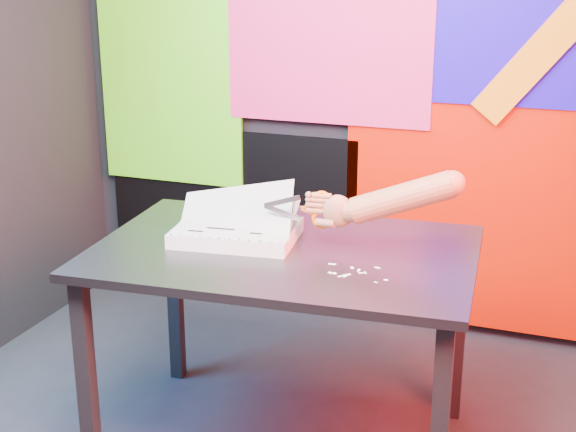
% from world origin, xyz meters
% --- Properties ---
extents(room, '(3.01, 3.01, 2.71)m').
position_xyz_m(room, '(0.00, 0.00, 1.35)').
color(room, '#28282C').
rests_on(room, ground).
extents(backdrop, '(2.88, 0.05, 2.08)m').
position_xyz_m(backdrop, '(0.06, 1.46, 0.96)').
color(backdrop, red).
rests_on(backdrop, ground).
extents(work_table, '(1.31, 0.93, 0.75)m').
position_xyz_m(work_table, '(-0.04, 0.34, 0.66)').
color(work_table, black).
rests_on(work_table, ground).
extents(printout_stack, '(0.46, 0.35, 0.21)m').
position_xyz_m(printout_stack, '(-0.22, 0.36, 0.78)').
color(printout_stack, white).
rests_on(printout_stack, work_table).
extents(scissors, '(0.23, 0.03, 0.13)m').
position_xyz_m(scissors, '(0.06, 0.39, 0.88)').
color(scissors, silver).
rests_on(scissors, printout_stack).
extents(hand_forearm, '(0.50, 0.12, 0.22)m').
position_xyz_m(hand_forearm, '(0.30, 0.41, 0.93)').
color(hand_forearm, '#AC6047').
rests_on(hand_forearm, work_table).
extents(paper_clippings, '(0.21, 0.13, 0.00)m').
position_xyz_m(paper_clippings, '(0.23, 0.21, 0.75)').
color(paper_clippings, white).
rests_on(paper_clippings, work_table).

